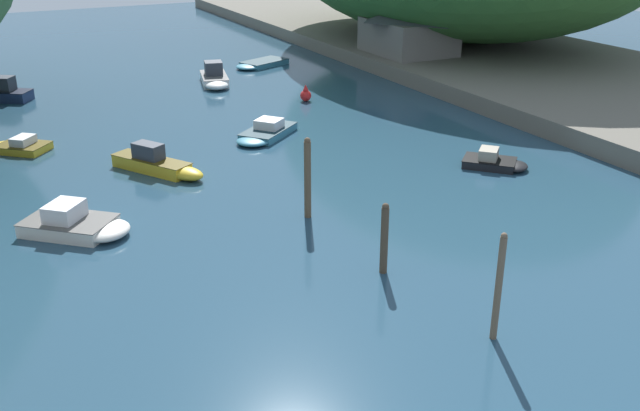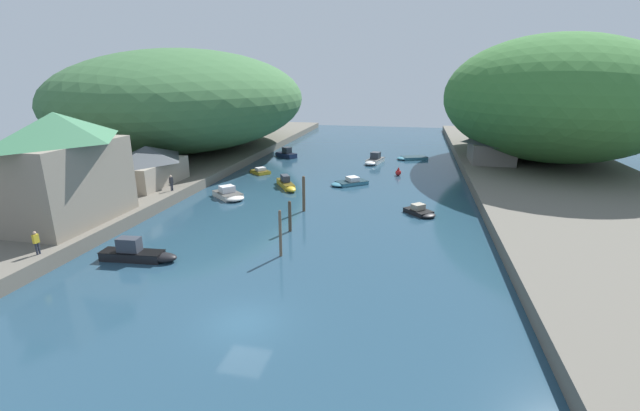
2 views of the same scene
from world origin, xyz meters
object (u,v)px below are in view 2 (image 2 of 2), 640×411
object	(u,v)px
boat_open_rowboat	(287,184)
waterfront_building	(62,167)
boat_far_right_bank	(285,154)
person_on_quay	(36,241)
boat_yellow_tender	(374,160)
boat_white_cruiser	(421,212)
boathouse_shed	(147,165)
right_bank_cottage	(492,146)
boat_small_dinghy	(139,254)
person_by_boathouse	(171,182)
boat_far_upstream	(349,182)
boat_moored_right	(411,158)
boat_red_skiff	(259,171)
channel_buoy_near	(398,172)
boat_navy_launch	(229,195)

from	to	relation	value
boat_open_rowboat	waterfront_building	bearing A→B (deg)	22.98
boat_far_right_bank	person_on_quay	world-z (taller)	person_on_quay
boat_yellow_tender	boat_white_cruiser	size ratio (longest dim) A/B	1.51
boathouse_shed	person_on_quay	distance (m)	19.84
right_bank_cottage	boat_yellow_tender	size ratio (longest dim) A/B	1.43
boat_small_dinghy	person_by_boathouse	world-z (taller)	person_by_boathouse
boat_far_upstream	boat_moored_right	distance (m)	19.98
waterfront_building	boat_far_right_bank	size ratio (longest dim) A/B	2.31
boat_red_skiff	person_by_boathouse	distance (m)	15.70
boat_moored_right	person_on_quay	size ratio (longest dim) A/B	3.14
boat_small_dinghy	boat_red_skiff	world-z (taller)	boat_small_dinghy
boat_white_cruiser	person_on_quay	bearing A→B (deg)	-8.29
boat_open_rowboat	channel_buoy_near	distance (m)	16.06
boat_yellow_tender	person_on_quay	world-z (taller)	person_on_quay
boat_far_upstream	person_on_quay	size ratio (longest dim) A/B	2.90
person_by_boathouse	boat_white_cruiser	bearing A→B (deg)	-68.88
boat_far_upstream	channel_buoy_near	distance (m)	8.71
waterfront_building	boat_red_skiff	distance (m)	27.41
person_on_quay	waterfront_building	bearing A→B (deg)	34.15
boat_far_right_bank	person_on_quay	xyz separation A→B (m)	(-4.38, -44.76, 1.62)
boat_open_rowboat	boat_yellow_tender	world-z (taller)	boat_yellow_tender
boat_far_right_bank	right_bank_cottage	bearing A→B (deg)	-62.37
boat_far_right_bank	channel_buoy_near	distance (m)	21.36
boat_open_rowboat	boat_navy_launch	distance (m)	7.49
boat_far_right_bank	person_on_quay	size ratio (longest dim) A/B	2.72
boat_navy_launch	boat_yellow_tender	world-z (taller)	boat_yellow_tender
person_by_boathouse	boat_moored_right	bearing A→B (deg)	-20.75
boat_red_skiff	boat_navy_launch	bearing A→B (deg)	-134.22
right_bank_cottage	boat_red_skiff	distance (m)	32.98
boathouse_shed	person_on_quay	world-z (taller)	boathouse_shed
boat_navy_launch	person_by_boathouse	distance (m)	6.24
right_bank_cottage	channel_buoy_near	xyz separation A→B (m)	(-12.62, -6.47, -2.97)
waterfront_building	boat_open_rowboat	bearing A→B (deg)	54.23
boat_small_dinghy	boat_white_cruiser	distance (m)	25.53
right_bank_cottage	boat_moored_right	world-z (taller)	right_bank_cottage
boat_small_dinghy	channel_buoy_near	xyz separation A→B (m)	(17.54, 32.06, -0.07)
boat_far_right_bank	person_by_boathouse	size ratio (longest dim) A/B	2.72
boat_navy_launch	channel_buoy_near	xyz separation A→B (m)	(17.81, 15.23, 0.05)
boat_far_upstream	channel_buoy_near	bearing A→B (deg)	-81.07
boat_small_dinghy	boat_white_cruiser	xyz separation A→B (m)	(20.37, 15.38, -0.22)
boat_open_rowboat	boat_far_right_bank	size ratio (longest dim) A/B	1.18
channel_buoy_near	person_on_quay	size ratio (longest dim) A/B	0.69
boat_far_right_bank	boat_white_cruiser	bearing A→B (deg)	-106.88
boat_far_right_bank	channel_buoy_near	size ratio (longest dim) A/B	3.95
boat_far_upstream	waterfront_building	bearing A→B (deg)	97.46
boat_navy_launch	boat_red_skiff	distance (m)	12.70
waterfront_building	boat_far_upstream	world-z (taller)	waterfront_building
person_by_boathouse	boat_far_right_bank	bearing A→B (deg)	10.16
boat_white_cruiser	channel_buoy_near	size ratio (longest dim) A/B	3.04
boathouse_shed	person_on_quay	size ratio (longest dim) A/B	5.69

